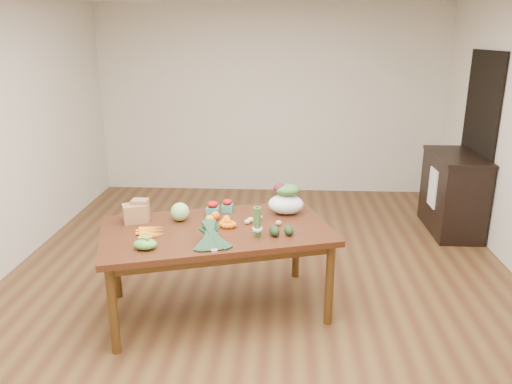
# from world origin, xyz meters

# --- Properties ---
(floor) EXTENTS (6.00, 6.00, 0.00)m
(floor) POSITION_xyz_m (0.00, 0.00, 0.00)
(floor) COLOR brown
(floor) RESTS_ON ground
(room_walls) EXTENTS (5.02, 6.02, 2.70)m
(room_walls) POSITION_xyz_m (0.00, 0.00, 1.35)
(room_walls) COLOR beige
(room_walls) RESTS_ON floor
(dining_table) EXTENTS (2.05, 1.51, 0.75)m
(dining_table) POSITION_xyz_m (-0.33, -0.51, 0.38)
(dining_table) COLOR #421F0F
(dining_table) RESTS_ON floor
(doorway_dark) EXTENTS (0.02, 1.00, 2.10)m
(doorway_dark) POSITION_xyz_m (2.48, 1.60, 1.05)
(doorway_dark) COLOR black
(doorway_dark) RESTS_ON floor
(cabinet) EXTENTS (0.52, 1.02, 0.94)m
(cabinet) POSITION_xyz_m (2.22, 1.46, 0.47)
(cabinet) COLOR black
(cabinet) RESTS_ON floor
(dish_towel) EXTENTS (0.02, 0.28, 0.45)m
(dish_towel) POSITION_xyz_m (1.96, 1.40, 0.55)
(dish_towel) COLOR white
(dish_towel) RESTS_ON cabinet
(paper_bag) EXTENTS (0.32, 0.29, 0.19)m
(paper_bag) POSITION_xyz_m (-1.03, -0.41, 0.84)
(paper_bag) COLOR #956143
(paper_bag) RESTS_ON dining_table
(cabbage) EXTENTS (0.16, 0.16, 0.16)m
(cabbage) POSITION_xyz_m (-0.66, -0.36, 0.83)
(cabbage) COLOR #9CC571
(cabbage) RESTS_ON dining_table
(strawberry_basket_a) EXTENTS (0.13, 0.13, 0.10)m
(strawberry_basket_a) POSITION_xyz_m (-0.41, -0.19, 0.80)
(strawberry_basket_a) COLOR red
(strawberry_basket_a) RESTS_ON dining_table
(strawberry_basket_b) EXTENTS (0.12, 0.12, 0.09)m
(strawberry_basket_b) POSITION_xyz_m (-0.29, -0.10, 0.79)
(strawberry_basket_b) COLOR red
(strawberry_basket_b) RESTS_ON dining_table
(orange_a) EXTENTS (0.07, 0.07, 0.07)m
(orange_a) POSITION_xyz_m (-0.40, -0.42, 0.79)
(orange_a) COLOR #F4A20E
(orange_a) RESTS_ON dining_table
(orange_b) EXTENTS (0.08, 0.08, 0.08)m
(orange_b) POSITION_xyz_m (-0.36, -0.33, 0.79)
(orange_b) COLOR orange
(orange_b) RESTS_ON dining_table
(orange_c) EXTENTS (0.07, 0.07, 0.07)m
(orange_c) POSITION_xyz_m (-0.26, -0.40, 0.78)
(orange_c) COLOR #F55A0F
(orange_c) RESTS_ON dining_table
(mandarin_cluster) EXTENTS (0.22, 0.22, 0.08)m
(mandarin_cluster) POSITION_xyz_m (-0.24, -0.49, 0.79)
(mandarin_cluster) COLOR orange
(mandarin_cluster) RESTS_ON dining_table
(carrots) EXTENTS (0.28, 0.30, 0.03)m
(carrots) POSITION_xyz_m (-0.84, -0.67, 0.76)
(carrots) COLOR orange
(carrots) RESTS_ON dining_table
(snap_pea_bag) EXTENTS (0.17, 0.13, 0.08)m
(snap_pea_bag) POSITION_xyz_m (-0.80, -0.96, 0.79)
(snap_pea_bag) COLOR #4A9A34
(snap_pea_bag) RESTS_ON dining_table
(kale_bunch) EXTENTS (0.42, 0.48, 0.16)m
(kale_bunch) POSITION_xyz_m (-0.31, -0.89, 0.83)
(kale_bunch) COLOR black
(kale_bunch) RESTS_ON dining_table
(asparagus_bundle) EXTENTS (0.11, 0.13, 0.26)m
(asparagus_bundle) POSITION_xyz_m (0.01, -0.68, 0.88)
(asparagus_bundle) COLOR #4C863D
(asparagus_bundle) RESTS_ON dining_table
(potato_a) EXTENTS (0.05, 0.04, 0.04)m
(potato_a) POSITION_xyz_m (-0.09, -0.42, 0.77)
(potato_a) COLOR #D8C27C
(potato_a) RESTS_ON dining_table
(potato_b) EXTENTS (0.05, 0.05, 0.04)m
(potato_b) POSITION_xyz_m (-0.00, -0.44, 0.77)
(potato_b) COLOR tan
(potato_b) RESTS_ON dining_table
(potato_c) EXTENTS (0.06, 0.05, 0.05)m
(potato_c) POSITION_xyz_m (0.01, -0.31, 0.77)
(potato_c) COLOR tan
(potato_c) RESTS_ON dining_table
(potato_d) EXTENTS (0.05, 0.05, 0.05)m
(potato_d) POSITION_xyz_m (-0.06, -0.37, 0.77)
(potato_d) COLOR #D7C67C
(potato_d) RESTS_ON dining_table
(potato_e) EXTENTS (0.05, 0.05, 0.04)m
(potato_e) POSITION_xyz_m (0.18, -0.43, 0.77)
(potato_e) COLOR tan
(potato_e) RESTS_ON dining_table
(avocado_a) EXTENTS (0.11, 0.13, 0.08)m
(avocado_a) POSITION_xyz_m (0.15, -0.65, 0.79)
(avocado_a) COLOR black
(avocado_a) RESTS_ON dining_table
(avocado_b) EXTENTS (0.10, 0.13, 0.07)m
(avocado_b) POSITION_xyz_m (0.26, -0.63, 0.79)
(avocado_b) COLOR black
(avocado_b) RESTS_ON dining_table
(salad_bag) EXTENTS (0.37, 0.32, 0.24)m
(salad_bag) POSITION_xyz_m (0.24, -0.13, 0.87)
(salad_bag) COLOR white
(salad_bag) RESTS_ON dining_table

